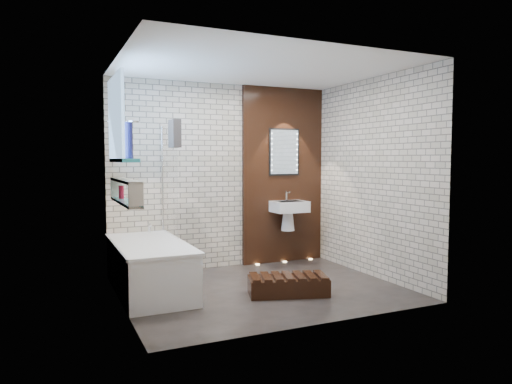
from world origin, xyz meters
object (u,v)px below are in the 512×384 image
bathtub (150,267)px  washbasin (289,211)px  bath_screen (169,180)px  led_mirror (284,152)px  walnut_step (288,286)px

bathtub → washbasin: 2.32m
bath_screen → led_mirror: (1.82, 0.34, 0.37)m
washbasin → led_mirror: 0.88m
washbasin → walnut_step: washbasin is taller
washbasin → led_mirror: size_ratio=0.83×
bathtub → walnut_step: size_ratio=1.95×
led_mirror → walnut_step: led_mirror is taller
led_mirror → bath_screen: bearing=-169.3°
washbasin → led_mirror: (0.00, 0.16, 0.86)m
bathtub → washbasin: washbasin is taller
bath_screen → led_mirror: size_ratio=2.00×
led_mirror → washbasin: bearing=-90.0°
bathtub → walnut_step: (1.41, -0.78, -0.19)m
bathtub → bath_screen: (0.35, 0.44, 0.99)m
bath_screen → walnut_step: size_ratio=1.57×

